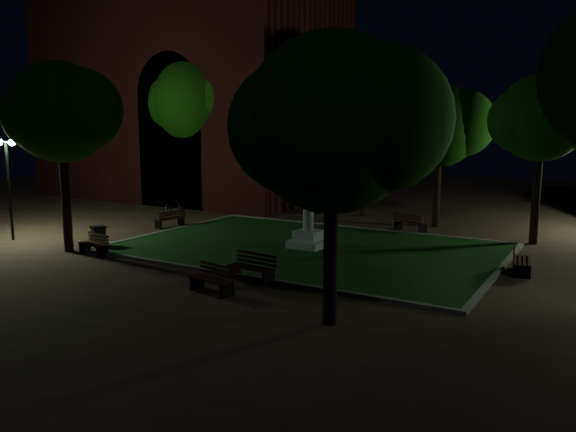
# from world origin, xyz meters

# --- Properties ---
(ground) EXTENTS (80.00, 80.00, 0.00)m
(ground) POSITION_xyz_m (0.00, 0.00, 0.00)
(ground) COLOR #452F22
(lawn) EXTENTS (15.00, 10.00, 0.08)m
(lawn) POSITION_xyz_m (0.00, 2.00, 0.04)
(lawn) COLOR #174014
(lawn) RESTS_ON ground
(lawn_kerb) EXTENTS (15.40, 10.40, 0.12)m
(lawn_kerb) POSITION_xyz_m (0.00, 2.00, 0.06)
(lawn_kerb) COLOR slate
(lawn_kerb) RESTS_ON ground
(monument) EXTENTS (1.40, 1.40, 3.20)m
(monument) POSITION_xyz_m (0.00, 2.00, 0.96)
(monument) COLOR #ADA89E
(monument) RESTS_ON lawn
(building_main) EXTENTS (20.00, 12.00, 15.00)m
(building_main) POSITION_xyz_m (-15.86, 13.79, 7.38)
(building_main) COLOR #4F1715
(building_main) RESTS_ON ground
(tree_west) EXTENTS (4.89, 4.00, 7.60)m
(tree_west) POSITION_xyz_m (-8.16, -3.38, 5.60)
(tree_west) COLOR black
(tree_west) RESTS_ON ground
(tree_north_wl) EXTENTS (6.10, 4.98, 9.35)m
(tree_north_wl) POSITION_xyz_m (-3.91, 10.27, 6.86)
(tree_north_wl) COLOR black
(tree_north_wl) RESTS_ON ground
(tree_north_er) EXTENTS (5.04, 4.11, 7.15)m
(tree_north_er) POSITION_xyz_m (3.22, 9.79, 5.09)
(tree_north_er) COLOR black
(tree_north_er) RESTS_ON ground
(tree_ne) EXTENTS (4.55, 3.72, 7.28)m
(tree_ne) POSITION_xyz_m (8.05, 7.84, 5.41)
(tree_ne) COLOR black
(tree_ne) RESTS_ON ground
(tree_se) EXTENTS (5.50, 4.49, 7.41)m
(tree_se) POSITION_xyz_m (4.85, -5.59, 5.16)
(tree_se) COLOR black
(tree_se) RESTS_ON ground
(tree_nw) EXTENTS (7.19, 5.87, 9.52)m
(tree_nw) POSITION_xyz_m (-11.82, 9.83, 6.59)
(tree_nw) COLOR black
(tree_nw) RESTS_ON ground
(tree_far_north) EXTENTS (6.23, 5.09, 8.85)m
(tree_far_north) POSITION_xyz_m (-1.26, 11.12, 6.30)
(tree_far_north) COLOR black
(tree_far_north) RESTS_ON ground
(lamppost_sw) EXTENTS (1.18, 0.28, 4.50)m
(lamppost_sw) POSITION_xyz_m (-12.34, -3.13, 3.14)
(lamppost_sw) COLOR black
(lamppost_sw) RESTS_ON ground
(lamppost_nw) EXTENTS (1.18, 0.28, 3.96)m
(lamppost_nw) POSITION_xyz_m (-11.36, 9.25, 2.81)
(lamppost_nw) COLOR black
(lamppost_nw) RESTS_ON ground
(bench_near_left) EXTENTS (1.64, 0.80, 0.86)m
(bench_near_left) POSITION_xyz_m (0.43, -4.94, 0.41)
(bench_near_left) COLOR black
(bench_near_left) RESTS_ON ground
(bench_near_right) EXTENTS (1.73, 0.75, 0.92)m
(bench_near_right) POSITION_xyz_m (0.73, -3.22, 0.43)
(bench_near_right) COLOR black
(bench_near_right) RESTS_ON ground
(bench_west_near) EXTENTS (1.54, 0.77, 0.81)m
(bench_west_near) POSITION_xyz_m (-6.91, -3.19, 0.38)
(bench_west_near) COLOR black
(bench_west_near) RESTS_ON ground
(bench_left_side) EXTENTS (0.89, 1.63, 0.85)m
(bench_left_side) POSITION_xyz_m (-8.37, 2.84, 0.40)
(bench_left_side) COLOR black
(bench_left_side) RESTS_ON ground
(bench_right_side) EXTENTS (0.82, 1.74, 0.92)m
(bench_right_side) POSITION_xyz_m (8.22, 2.32, 0.43)
(bench_right_side) COLOR black
(bench_right_side) RESTS_ON ground
(bench_far_side) EXTENTS (1.77, 1.12, 0.92)m
(bench_far_side) POSITION_xyz_m (2.48, 7.67, 0.43)
(bench_far_side) COLOR black
(bench_far_side) RESTS_ON ground
(trash_bin) EXTENTS (0.69, 0.69, 0.92)m
(trash_bin) POSITION_xyz_m (-7.65, -2.35, 0.47)
(trash_bin) COLOR black
(trash_bin) RESTS_ON ground
(bicycle) EXTENTS (1.58, 0.64, 0.81)m
(bicycle) POSITION_xyz_m (-11.17, 6.23, 0.41)
(bicycle) COLOR black
(bicycle) RESTS_ON ground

